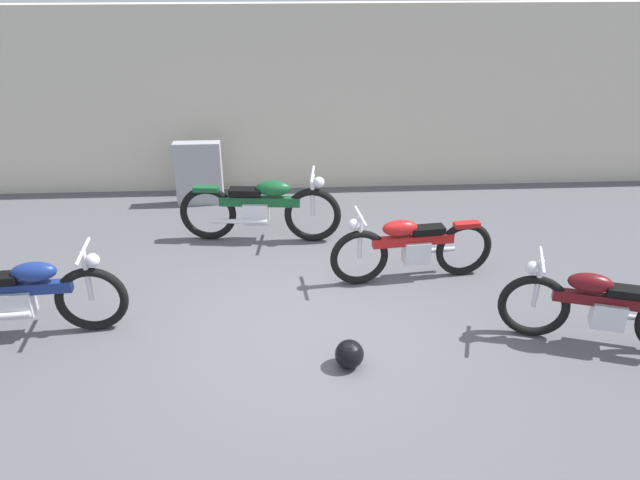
# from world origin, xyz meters

# --- Properties ---
(ground_plane) EXTENTS (40.00, 40.00, 0.00)m
(ground_plane) POSITION_xyz_m (0.00, 0.00, 0.00)
(ground_plane) COLOR #56565B
(building_wall) EXTENTS (18.00, 0.30, 2.86)m
(building_wall) POSITION_xyz_m (0.00, 4.20, 1.43)
(building_wall) COLOR beige
(building_wall) RESTS_ON ground_plane
(stone_marker) EXTENTS (0.70, 0.20, 0.98)m
(stone_marker) POSITION_xyz_m (-1.52, 3.49, 0.49)
(stone_marker) COLOR #9E9EA3
(stone_marker) RESTS_ON ground_plane
(helmet) EXTENTS (0.28, 0.28, 0.28)m
(helmet) POSITION_xyz_m (0.38, -0.64, 0.14)
(helmet) COLOR black
(helmet) RESTS_ON ground_plane
(motorcycle_red) EXTENTS (1.98, 0.56, 0.89)m
(motorcycle_red) POSITION_xyz_m (1.27, 0.98, 0.43)
(motorcycle_red) COLOR black
(motorcycle_red) RESTS_ON ground_plane
(motorcycle_blue) EXTENTS (2.09, 0.58, 0.94)m
(motorcycle_blue) POSITION_xyz_m (-2.87, 0.06, 0.45)
(motorcycle_blue) COLOR black
(motorcycle_blue) RESTS_ON ground_plane
(motorcycle_maroon) EXTENTS (1.93, 0.82, 0.90)m
(motorcycle_maroon) POSITION_xyz_m (2.89, -0.43, 0.43)
(motorcycle_maroon) COLOR black
(motorcycle_maroon) RESTS_ON ground_plane
(motorcycle_green) EXTENTS (2.17, 0.61, 0.98)m
(motorcycle_green) POSITION_xyz_m (-0.53, 2.14, 0.47)
(motorcycle_green) COLOR black
(motorcycle_green) RESTS_ON ground_plane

